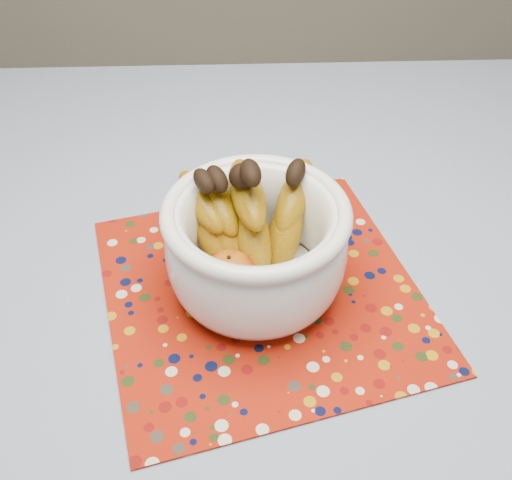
% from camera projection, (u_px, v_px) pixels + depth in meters
% --- Properties ---
extents(table, '(1.20, 1.20, 0.75)m').
position_uv_depth(table, '(256.00, 302.00, 0.96)').
color(table, brown).
rests_on(table, ground).
extents(tablecloth, '(1.32, 1.32, 0.01)m').
position_uv_depth(tablecloth, '(256.00, 266.00, 0.91)').
color(tablecloth, slate).
rests_on(tablecloth, table).
extents(placemat, '(0.53, 0.53, 0.00)m').
position_uv_depth(placemat, '(262.00, 291.00, 0.86)').
color(placemat, '#951708').
rests_on(placemat, tablecloth).
extents(fruit_bowl, '(0.28, 0.27, 0.20)m').
position_uv_depth(fruit_bowl, '(249.00, 234.00, 0.81)').
color(fruit_bowl, white).
rests_on(fruit_bowl, placemat).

